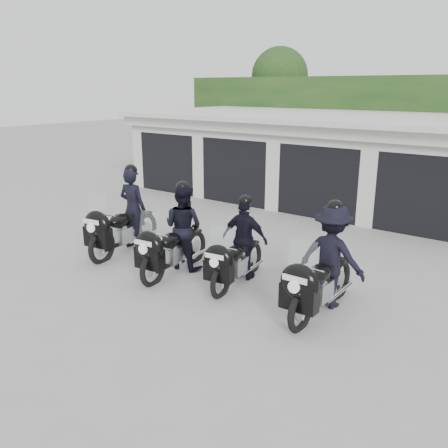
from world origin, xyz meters
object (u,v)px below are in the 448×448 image
Objects in this scene: police_bike_a at (124,217)px; police_bike_b at (178,233)px; police_bike_c at (241,245)px; police_bike_d at (327,263)px.

police_bike_b is at bearing -12.93° from police_bike_a.
police_bike_c is (1.43, 0.32, -0.06)m from police_bike_b.
police_bike_c is at bearing 176.30° from police_bike_d.
police_bike_a is at bearing 169.20° from police_bike_b.
police_bike_a is 1.88m from police_bike_b.
police_bike_a is 3.32m from police_bike_c.
police_bike_a reaches higher than police_bike_d.
police_bike_b reaches higher than police_bike_c.
police_bike_c is at bearing -5.61° from police_bike_a.
police_bike_b is at bearing -175.44° from police_bike_c.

